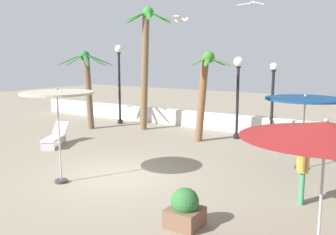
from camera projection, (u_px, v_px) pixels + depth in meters
ground_plane at (116, 176)px, 11.37m from camera, size 56.00×56.00×0.00m
boundary_wall at (228, 123)px, 18.20m from camera, size 25.20×0.30×0.82m
patio_umbrella_0 at (57, 98)px, 10.38m from camera, size 2.00×2.00×2.74m
patio_umbrella_1 at (305, 102)px, 11.74m from camera, size 2.47×2.47×2.41m
patio_umbrella_2 at (326, 131)px, 6.13m from camera, size 2.82×2.82×2.58m
palm_tree_0 at (87, 78)px, 18.56m from camera, size 2.84×2.84×3.88m
palm_tree_2 at (204, 85)px, 15.58m from camera, size 1.99×1.93×3.82m
palm_tree_3 at (146, 57)px, 18.01m from camera, size 2.44×2.11×5.91m
lamp_post_0 at (272, 98)px, 15.51m from camera, size 0.31×0.31×3.33m
lamp_post_1 at (119, 72)px, 19.87m from camera, size 0.42×0.42×4.19m
lamp_post_3 at (238, 83)px, 16.18m from camera, size 0.44×0.44×3.58m
lounge_chair_0 at (56, 136)px, 15.24m from camera, size 1.40×1.90×0.84m
guest_1 at (303, 165)px, 9.07m from camera, size 0.35×0.53×1.62m
seagull_0 at (251, 4)px, 15.27m from camera, size 1.28×0.41×0.21m
seagull_1 at (182, 20)px, 9.59m from camera, size 0.43×1.01×0.14m
planter at (185, 209)px, 7.92m from camera, size 0.70×0.70×0.85m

